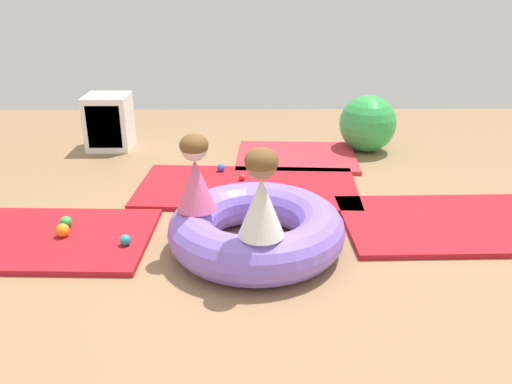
{
  "coord_description": "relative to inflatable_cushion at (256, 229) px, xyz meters",
  "views": [
    {
      "loc": [
        0.05,
        -3.02,
        1.69
      ],
      "look_at": [
        0.09,
        0.24,
        0.33
      ],
      "focal_mm": 36.54,
      "sensor_mm": 36.0,
      "label": 1
    }
  ],
  "objects": [
    {
      "name": "play_ball_teal",
      "position": [
        -0.87,
        0.0,
        -0.08
      ],
      "size": [
        0.07,
        0.07,
        0.07
      ],
      "primitive_type": "sphere",
      "color": "teal",
      "rests_on": "gym_mat_near_right"
    },
    {
      "name": "play_ball_green",
      "position": [
        -1.34,
        0.27,
        -0.07
      ],
      "size": [
        0.08,
        0.08,
        0.08
      ],
      "primitive_type": "sphere",
      "color": "green",
      "rests_on": "gym_mat_near_right"
    },
    {
      "name": "play_ball_blue",
      "position": [
        -0.31,
        1.41,
        -0.08
      ],
      "size": [
        0.07,
        0.07,
        0.07
      ],
      "primitive_type": "sphere",
      "color": "blue",
      "rests_on": "gym_mat_near_left"
    },
    {
      "name": "gym_mat_near_left",
      "position": [
        -0.06,
        1.06,
        -0.13
      ],
      "size": [
        1.9,
        1.07,
        0.04
      ],
      "primitive_type": "cube",
      "rotation": [
        0.0,
        0.0,
        -0.06
      ],
      "color": "#B21923",
      "rests_on": "ground"
    },
    {
      "name": "ground_plane",
      "position": [
        -0.09,
        -0.04,
        -0.15
      ],
      "size": [
        8.0,
        8.0,
        0.0
      ],
      "primitive_type": "plane",
      "color": "#93704C"
    },
    {
      "name": "gym_mat_front",
      "position": [
        0.42,
        1.86,
        -0.13
      ],
      "size": [
        1.21,
        0.98,
        0.04
      ],
      "primitive_type": "cube",
      "rotation": [
        0.0,
        0.0,
        -0.05
      ],
      "color": "red",
      "rests_on": "ground"
    },
    {
      "name": "exercise_ball_large",
      "position": [
        1.17,
        2.12,
        0.14
      ],
      "size": [
        0.58,
        0.58,
        0.58
      ],
      "primitive_type": "sphere",
      "color": "green",
      "rests_on": "ground"
    },
    {
      "name": "child_in_pink",
      "position": [
        -0.38,
        -0.01,
        0.39
      ],
      "size": [
        0.32,
        0.32,
        0.5
      ],
      "rotation": [
        0.0,
        0.0,
        0.33
      ],
      "color": "#E5608E",
      "rests_on": "inflatable_cushion"
    },
    {
      "name": "inflatable_cushion",
      "position": [
        0.0,
        0.0,
        0.0
      ],
      "size": [
        1.16,
        1.16,
        0.31
      ],
      "primitive_type": "torus",
      "color": "#8466E0",
      "rests_on": "ground"
    },
    {
      "name": "gym_mat_center_rear",
      "position": [
        1.46,
        0.34,
        -0.13
      ],
      "size": [
        1.64,
        1.0,
        0.04
      ],
      "primitive_type": "cube",
      "rotation": [
        0.0,
        0.0,
        0.02
      ],
      "color": "#B21923",
      "rests_on": "ground"
    },
    {
      "name": "play_ball_red",
      "position": [
        -0.11,
        1.18,
        -0.08
      ],
      "size": [
        0.06,
        0.06,
        0.06
      ],
      "primitive_type": "sphere",
      "color": "red",
      "rests_on": "gym_mat_near_left"
    },
    {
      "name": "gym_mat_near_right",
      "position": [
        -1.43,
        0.14,
        -0.13
      ],
      "size": [
        1.43,
        0.97,
        0.04
      ],
      "primitive_type": "cube",
      "rotation": [
        0.0,
        0.0,
        -0.04
      ],
      "color": "#B21923",
      "rests_on": "ground"
    },
    {
      "name": "storage_cube",
      "position": [
        -1.51,
        2.24,
        0.13
      ],
      "size": [
        0.44,
        0.44,
        0.56
      ],
      "color": "white",
      "rests_on": "ground"
    },
    {
      "name": "play_ball_orange",
      "position": [
        -1.32,
        0.13,
        -0.07
      ],
      "size": [
        0.09,
        0.09,
        0.09
      ],
      "primitive_type": "sphere",
      "color": "orange",
      "rests_on": "gym_mat_near_right"
    },
    {
      "name": "child_in_white",
      "position": [
        0.02,
        -0.38,
        0.41
      ],
      "size": [
        0.38,
        0.38,
        0.53
      ],
      "rotation": [
        0.0,
        0.0,
        5.49
      ],
      "color": "white",
      "rests_on": "inflatable_cushion"
    }
  ]
}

